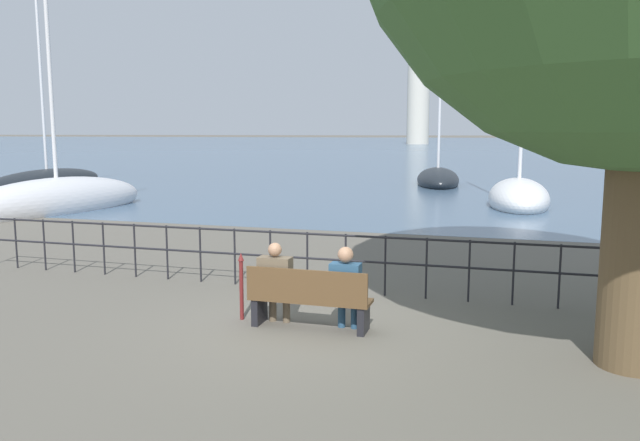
% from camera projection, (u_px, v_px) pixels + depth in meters
% --- Properties ---
extents(ground_plane, '(1000.00, 1000.00, 0.00)m').
position_uv_depth(ground_plane, '(310.00, 328.00, 9.03)').
color(ground_plane, '#605B51').
extents(harbor_water, '(600.00, 300.00, 0.01)m').
position_uv_depth(harbor_water, '(495.00, 143.00, 159.64)').
color(harbor_water, '#47607A').
rests_on(harbor_water, ground_plane).
extents(park_bench, '(1.78, 0.45, 0.90)m').
position_uv_depth(park_bench, '(309.00, 300.00, 8.91)').
color(park_bench, brown).
rests_on(park_bench, ground_plane).
extents(seated_person_left, '(0.48, 0.35, 1.23)m').
position_uv_depth(seated_person_left, '(276.00, 280.00, 9.10)').
color(seated_person_left, brown).
rests_on(seated_person_left, ground_plane).
extents(seated_person_right, '(0.43, 0.35, 1.22)m').
position_uv_depth(seated_person_right, '(346.00, 284.00, 8.80)').
color(seated_person_right, navy).
rests_on(seated_person_right, ground_plane).
extents(promenade_railing, '(15.54, 0.04, 1.05)m').
position_uv_depth(promenade_railing, '(346.00, 254.00, 10.91)').
color(promenade_railing, black).
rests_on(promenade_railing, ground_plane).
extents(closed_umbrella, '(0.09, 0.09, 1.03)m').
position_uv_depth(closed_umbrella, '(241.00, 282.00, 9.35)').
color(closed_umbrella, maroon).
rests_on(closed_umbrella, ground_plane).
extents(sailboat_0, '(3.10, 6.72, 9.56)m').
position_uv_depth(sailboat_0, '(438.00, 179.00, 33.41)').
color(sailboat_0, black).
rests_on(sailboat_0, ground_plane).
extents(sailboat_2, '(2.99, 8.91, 10.14)m').
position_uv_depth(sailboat_2, '(47.00, 181.00, 32.29)').
color(sailboat_2, black).
rests_on(sailboat_2, ground_plane).
extents(sailboat_3, '(2.49, 5.46, 11.74)m').
position_uv_depth(sailboat_3, '(519.00, 197.00, 23.62)').
color(sailboat_3, white).
rests_on(sailboat_3, ground_plane).
extents(sailboat_4, '(3.13, 8.06, 9.54)m').
position_uv_depth(sailboat_4, '(58.00, 201.00, 22.06)').
color(sailboat_4, silver).
rests_on(sailboat_4, ground_plane).
extents(harbor_lighthouse, '(5.06, 5.06, 23.62)m').
position_uv_depth(harbor_lighthouse, '(418.00, 96.00, 141.54)').
color(harbor_lighthouse, beige).
rests_on(harbor_lighthouse, ground_plane).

